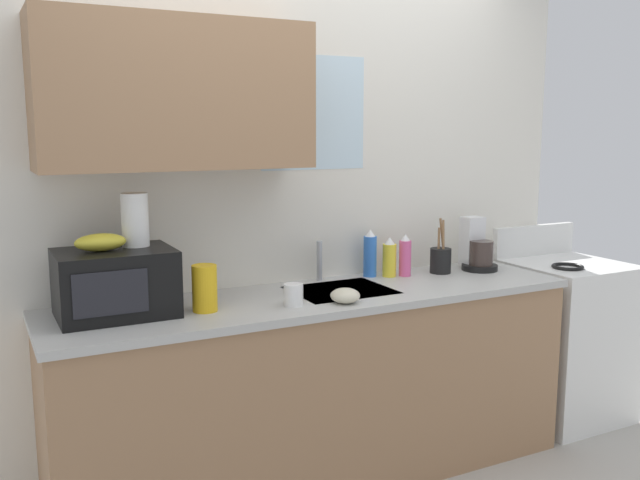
# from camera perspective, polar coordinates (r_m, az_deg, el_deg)

# --- Properties ---
(kitchen_wall_assembly) EXTENTS (3.25, 0.42, 2.50)m
(kitchen_wall_assembly) POSITION_cam_1_polar(r_m,az_deg,el_deg) (3.30, -4.43, 4.37)
(kitchen_wall_assembly) COLOR silver
(kitchen_wall_assembly) RESTS_ON ground
(counter_unit) EXTENTS (2.48, 0.63, 0.90)m
(counter_unit) POSITION_cam_1_polar(r_m,az_deg,el_deg) (3.30, 0.03, -11.96)
(counter_unit) COLOR #9E7551
(counter_unit) RESTS_ON ground
(sink_faucet) EXTENTS (0.03, 0.03, 0.20)m
(sink_faucet) POSITION_cam_1_polar(r_m,az_deg,el_deg) (3.40, -0.06, -1.75)
(sink_faucet) COLOR #B2B5BA
(sink_faucet) RESTS_ON counter_unit
(stove_range) EXTENTS (0.60, 0.60, 1.08)m
(stove_range) POSITION_cam_1_polar(r_m,az_deg,el_deg) (4.22, 19.63, -7.70)
(stove_range) COLOR white
(stove_range) RESTS_ON ground
(microwave) EXTENTS (0.46, 0.35, 0.27)m
(microwave) POSITION_cam_1_polar(r_m,az_deg,el_deg) (2.89, -16.63, -3.44)
(microwave) COLOR black
(microwave) RESTS_ON counter_unit
(banana_bunch) EXTENTS (0.20, 0.11, 0.07)m
(banana_bunch) POSITION_cam_1_polar(r_m,az_deg,el_deg) (2.85, -17.77, -0.18)
(banana_bunch) COLOR gold
(banana_bunch) RESTS_ON microwave
(paper_towel_roll) EXTENTS (0.11, 0.11, 0.22)m
(paper_towel_roll) POSITION_cam_1_polar(r_m,az_deg,el_deg) (2.92, -15.11, 1.64)
(paper_towel_roll) COLOR white
(paper_towel_roll) RESTS_ON microwave
(coffee_maker) EXTENTS (0.19, 0.21, 0.28)m
(coffee_maker) POSITION_cam_1_polar(r_m,az_deg,el_deg) (3.78, 12.88, -0.82)
(coffee_maker) COLOR black
(coffee_maker) RESTS_ON counter_unit
(dish_soap_bottle_blue) EXTENTS (0.07, 0.07, 0.24)m
(dish_soap_bottle_blue) POSITION_cam_1_polar(r_m,az_deg,el_deg) (3.51, 4.18, -1.20)
(dish_soap_bottle_blue) COLOR blue
(dish_soap_bottle_blue) RESTS_ON counter_unit
(dish_soap_bottle_yellow) EXTENTS (0.07, 0.07, 0.20)m
(dish_soap_bottle_yellow) POSITION_cam_1_polar(r_m,az_deg,el_deg) (3.52, 5.78, -1.52)
(dish_soap_bottle_yellow) COLOR yellow
(dish_soap_bottle_yellow) RESTS_ON counter_unit
(dish_soap_bottle_pink) EXTENTS (0.06, 0.06, 0.22)m
(dish_soap_bottle_pink) POSITION_cam_1_polar(r_m,az_deg,el_deg) (3.55, 7.08, -1.35)
(dish_soap_bottle_pink) COLOR #E55999
(dish_soap_bottle_pink) RESTS_ON counter_unit
(cereal_canister) EXTENTS (0.10, 0.10, 0.19)m
(cereal_canister) POSITION_cam_1_polar(r_m,az_deg,el_deg) (2.88, -9.56, -3.97)
(cereal_canister) COLOR gold
(cereal_canister) RESTS_ON counter_unit
(mug_white) EXTENTS (0.08, 0.08, 0.09)m
(mug_white) POSITION_cam_1_polar(r_m,az_deg,el_deg) (2.94, -2.22, -4.57)
(mug_white) COLOR white
(mug_white) RESTS_ON counter_unit
(utensil_crock) EXTENTS (0.11, 0.11, 0.29)m
(utensil_crock) POSITION_cam_1_polar(r_m,az_deg,el_deg) (3.65, 9.98, -1.62)
(utensil_crock) COLOR black
(utensil_crock) RESTS_ON counter_unit
(small_bowl) EXTENTS (0.13, 0.13, 0.06)m
(small_bowl) POSITION_cam_1_polar(r_m,az_deg,el_deg) (2.99, 2.10, -4.64)
(small_bowl) COLOR beige
(small_bowl) RESTS_ON counter_unit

